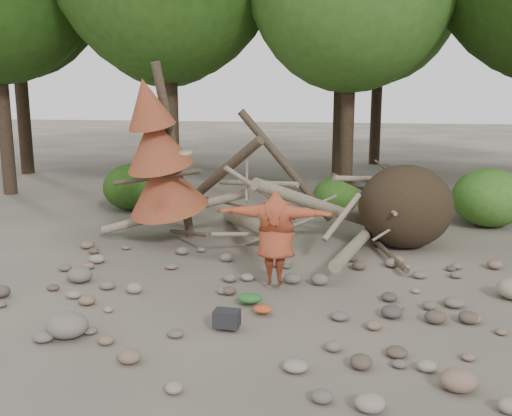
# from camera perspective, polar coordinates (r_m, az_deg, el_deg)

# --- Properties ---
(ground) EXTENTS (120.00, 120.00, 0.00)m
(ground) POSITION_cam_1_polar(r_m,az_deg,el_deg) (10.11, 0.78, -9.59)
(ground) COLOR #514C44
(ground) RESTS_ON ground
(deadfall_pile) EXTENTS (8.55, 5.24, 3.30)m
(deadfall_pile) POSITION_cam_1_polar(r_m,az_deg,el_deg) (13.78, 12.30, 0.02)
(deadfall_pile) COLOR #332619
(deadfall_pile) RESTS_ON ground
(dead_conifer) EXTENTS (2.06, 2.16, 4.35)m
(dead_conifer) POSITION_cam_1_polar(r_m,az_deg,el_deg) (13.61, -9.63, 4.93)
(dead_conifer) COLOR #4C3F30
(dead_conifer) RESTS_ON ground
(bush_left) EXTENTS (1.80, 1.80, 1.44)m
(bush_left) POSITION_cam_1_polar(r_m,az_deg,el_deg) (18.21, -12.27, 2.06)
(bush_left) COLOR #264E14
(bush_left) RESTS_ON ground
(bush_mid) EXTENTS (1.40, 1.40, 1.12)m
(bush_mid) POSITION_cam_1_polar(r_m,az_deg,el_deg) (17.37, 8.04, 1.22)
(bush_mid) COLOR #32621C
(bush_mid) RESTS_ON ground
(bush_right) EXTENTS (2.00, 2.00, 1.60)m
(bush_right) POSITION_cam_1_polar(r_m,az_deg,el_deg) (16.85, 22.31, 0.97)
(bush_right) COLOR #3E7524
(bush_right) RESTS_ON ground
(frisbee_thrower) EXTENTS (3.08, 0.76, 2.50)m
(frisbee_thrower) POSITION_cam_1_polar(r_m,az_deg,el_deg) (10.61, 1.96, -3.00)
(frisbee_thrower) COLOR #943B21
(frisbee_thrower) RESTS_ON ground
(backpack) EXTENTS (0.41, 0.28, 0.27)m
(backpack) POSITION_cam_1_polar(r_m,az_deg,el_deg) (9.05, -2.95, -11.32)
(backpack) COLOR black
(backpack) RESTS_ON ground
(cloth_green) EXTENTS (0.43, 0.36, 0.16)m
(cloth_green) POSITION_cam_1_polar(r_m,az_deg,el_deg) (10.03, -0.63, -9.26)
(cloth_green) COLOR #275E25
(cloth_green) RESTS_ON ground
(cloth_orange) EXTENTS (0.33, 0.27, 0.12)m
(cloth_orange) POSITION_cam_1_polar(r_m,az_deg,el_deg) (9.62, 0.67, -10.34)
(cloth_orange) COLOR #B3431E
(cloth_orange) RESTS_ON ground
(boulder_front_left) EXTENTS (0.64, 0.58, 0.39)m
(boulder_front_left) POSITION_cam_1_polar(r_m,az_deg,el_deg) (9.22, -18.35, -11.05)
(boulder_front_left) COLOR slate
(boulder_front_left) RESTS_ON ground
(boulder_front_right) EXTENTS (0.46, 0.41, 0.28)m
(boulder_front_right) POSITION_cam_1_polar(r_m,az_deg,el_deg) (7.80, 19.60, -15.91)
(boulder_front_right) COLOR #846352
(boulder_front_right) RESTS_ON ground
(boulder_mid_left) EXTENTS (0.50, 0.45, 0.30)m
(boulder_mid_left) POSITION_cam_1_polar(r_m,az_deg,el_deg) (11.67, -17.22, -6.40)
(boulder_mid_left) COLOR #696158
(boulder_mid_left) RESTS_ON ground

